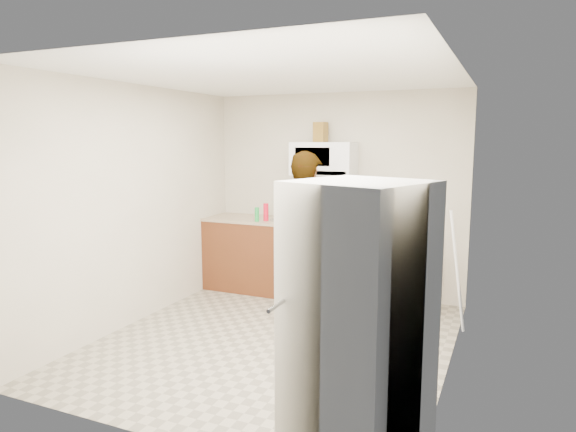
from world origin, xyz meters
The scene contains 20 objects.
floor centered at (0.00, 0.00, 0.00)m, with size 3.60×3.60×0.00m, color gray.
back_wall centered at (0.00, 1.79, 1.25)m, with size 3.20×0.02×2.50m, color beige.
right_wall centered at (1.59, 0.00, 1.25)m, with size 0.02×3.60×2.50m, color beige.
cabinet_left centered at (-1.04, 1.49, 0.45)m, with size 1.12×0.62×0.90m, color brown.
counter_left centered at (-1.04, 1.49, 0.92)m, with size 1.14×0.64×0.04m, color tan.
cabinet_right centered at (0.68, 1.49, 0.45)m, with size 0.80×0.62×0.90m, color brown.
counter_right centered at (0.68, 1.49, 0.92)m, with size 0.82×0.64×0.04m, color tan.
gas_range centered at (-0.10, 1.48, 0.49)m, with size 0.76×0.65×1.13m.
microwave centered at (-0.10, 1.61, 1.70)m, with size 0.76×0.38×0.40m, color white.
person centered at (-0.03, 0.89, 0.91)m, with size 0.66×0.43×1.81m, color tan.
fridge centered at (1.22, -1.47, 0.85)m, with size 0.70×0.70×1.70m, color silver.
kettle centered at (0.72, 1.57, 1.02)m, with size 0.15×0.15×0.18m, color silver.
jug centered at (-0.16, 1.65, 2.02)m, with size 0.14×0.14×0.24m, color brown.
saucepan centered at (-0.32, 1.60, 1.02)m, with size 0.23×0.23×0.12m, color silver.
tray centered at (0.01, 1.42, 0.96)m, with size 0.25×0.16×0.05m, color silver.
bottle_spray centered at (-0.76, 1.35, 1.04)m, with size 0.06×0.06×0.22m, color red.
bottle_hot_sauce centered at (-0.55, 1.40, 1.01)m, with size 0.05×0.05×0.14m, color #FDAA1C.
bottle_green_cap centered at (-0.83, 1.25, 1.02)m, with size 0.05×0.05×0.18m, color green.
pot_lid centered at (-0.61, 1.44, 0.94)m, with size 0.26×0.26×0.01m, color silver.
broom centered at (1.57, 0.86, 0.64)m, with size 0.03×0.03×1.27m, color silver.
Camera 1 is at (2.00, -4.29, 1.93)m, focal length 32.00 mm.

